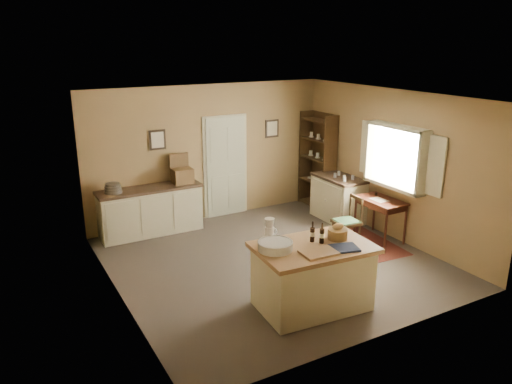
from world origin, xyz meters
TOP-DOWN VIEW (x-y plane):
  - ground at (0.00, 0.00)m, footprint 5.00×5.00m
  - wall_back at (0.00, 2.50)m, footprint 5.00×0.10m
  - wall_front at (0.00, -2.50)m, footprint 5.00×0.10m
  - wall_left at (-2.50, 0.00)m, footprint 0.10×5.00m
  - wall_right at (2.50, 0.00)m, footprint 0.10×5.00m
  - ceiling at (0.00, 0.00)m, footprint 5.00×5.00m
  - door at (0.35, 2.47)m, footprint 0.97×0.06m
  - framed_prints at (0.20, 2.48)m, footprint 2.82×0.02m
  - window at (2.42, -0.20)m, footprint 0.25×1.99m
  - work_island at (-0.28, -1.49)m, footprint 1.62×1.12m
  - sideboard at (-1.34, 2.20)m, footprint 1.92×0.55m
  - rug at (1.75, -0.11)m, footprint 1.22×1.68m
  - writing_desk at (2.20, -0.11)m, footprint 0.54×0.89m
  - desk_chair at (1.48, -0.05)m, footprint 0.44×0.44m
  - right_cabinet at (2.20, 1.10)m, footprint 0.63×1.13m
  - shelving_unit at (2.35, 2.00)m, footprint 0.35×0.92m

SIDE VIEW (x-z plane):
  - ground at x=0.00m, z-range 0.00..0.00m
  - rug at x=1.75m, z-range 0.00..0.01m
  - desk_chair at x=1.48m, z-range 0.00..0.88m
  - right_cabinet at x=2.20m, z-range -0.04..0.95m
  - sideboard at x=-1.34m, z-range -0.11..1.07m
  - work_island at x=-0.28m, z-range -0.12..1.08m
  - writing_desk at x=2.20m, z-range 0.26..1.08m
  - shelving_unit at x=2.35m, z-range 0.00..2.04m
  - door at x=0.35m, z-range 0.00..2.11m
  - wall_back at x=0.00m, z-range 0.00..2.70m
  - wall_front at x=0.00m, z-range 0.00..2.70m
  - wall_left at x=-2.50m, z-range 0.00..2.70m
  - wall_right at x=2.50m, z-range 0.00..2.70m
  - window at x=2.42m, z-range 0.99..2.11m
  - framed_prints at x=0.20m, z-range 1.53..1.91m
  - ceiling at x=0.00m, z-range 2.70..2.70m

